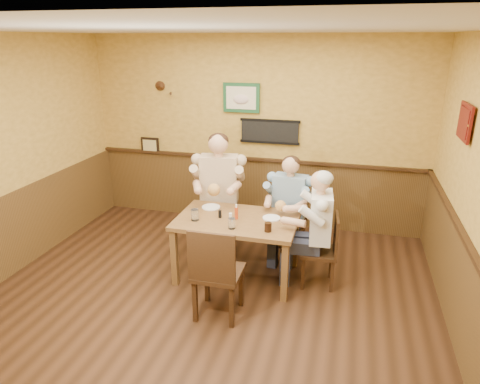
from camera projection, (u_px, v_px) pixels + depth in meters
The scene contains 17 objects.
room at pixel (214, 154), 4.07m from camera, with size 5.02×5.03×2.81m.
dining_table at pixel (237, 226), 5.01m from camera, with size 1.40×0.90×0.75m.
chair_back_left at pixel (220, 213), 5.78m from camera, with size 0.46×0.46×1.00m, color #3A2412, non-canonical shape.
chair_back_right at pixel (289, 225), 5.57m from camera, with size 0.40×0.40×0.86m, color #3A2412, non-canonical shape.
chair_right_end at pixel (319, 250), 4.92m from camera, with size 0.40×0.40×0.87m, color #3A2412, non-canonical shape.
chair_near_side at pixel (218, 270), 4.34m from camera, with size 0.47×0.47×1.02m, color #3A2412, non-canonical shape.
diner_tan_shirt at pixel (219, 198), 5.71m from camera, with size 0.66×0.66×1.43m, color beige, non-canonical shape.
diner_blue_polo at pixel (289, 212), 5.51m from camera, with size 0.57×0.57×1.23m, color #7797B3, non-canonical shape.
diner_white_elder at pixel (320, 235), 4.85m from camera, with size 0.57×0.57×1.24m, color silver, non-canonical shape.
water_glass_left at pixel (195, 215), 4.91m from camera, with size 0.09×0.09×0.13m, color white.
water_glass_mid at pixel (232, 223), 4.70m from camera, with size 0.08×0.08×0.12m, color white.
cola_tumbler at pixel (268, 227), 4.63m from camera, with size 0.08×0.08×0.10m, color black.
hot_sauce_bottle at pixel (236, 213), 4.94m from camera, with size 0.04×0.04×0.16m, color #B83A13.
salt_shaker at pixel (231, 217), 4.92m from camera, with size 0.04×0.04×0.09m, color white.
pepper_shaker at pixel (220, 214), 4.99m from camera, with size 0.04×0.04×0.09m, color black.
plate_far_left at pixel (211, 207), 5.29m from camera, with size 0.23×0.23×0.02m, color white.
plate_far_right at pixel (272, 218), 4.98m from camera, with size 0.21×0.21×0.01m, color white.
Camera 1 is at (1.39, -3.59, 2.73)m, focal length 32.00 mm.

